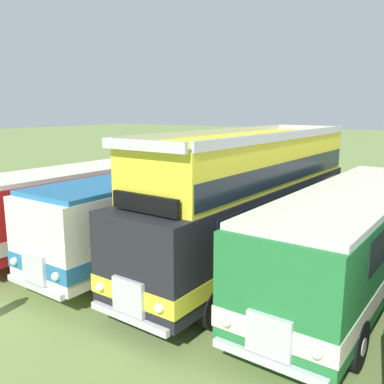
% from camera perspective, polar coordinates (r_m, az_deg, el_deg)
% --- Properties ---
extents(ground_plane, '(200.00, 200.00, 0.00)m').
position_cam_1_polar(ground_plane, '(13.46, 13.79, -11.58)').
color(ground_plane, '#7A934C').
extents(bus_first_in_row, '(2.91, 11.08, 2.99)m').
position_cam_1_polar(bus_first_in_row, '(17.16, -12.17, -0.38)').
color(bus_first_in_row, red).
rests_on(bus_first_in_row, ground).
extents(bus_second_in_row, '(2.85, 11.65, 2.99)m').
position_cam_1_polar(bus_second_in_row, '(15.31, -2.82, -1.53)').
color(bus_second_in_row, silver).
rests_on(bus_second_in_row, ground).
extents(bus_third_in_row, '(2.97, 11.12, 4.52)m').
position_cam_1_polar(bus_third_in_row, '(13.47, 8.05, -0.79)').
color(bus_third_in_row, black).
rests_on(bus_third_in_row, ground).
extents(bus_fourth_in_row, '(2.96, 10.88, 2.99)m').
position_cam_1_polar(bus_fourth_in_row, '(12.64, 21.35, -5.12)').
color(bus_fourth_in_row, '#237538').
rests_on(bus_fourth_in_row, ground).
extents(rope_fence_line, '(22.22, 0.08, 1.05)m').
position_cam_1_polar(rope_fence_line, '(22.68, 22.74, -1.01)').
color(rope_fence_line, '#8C704C').
rests_on(rope_fence_line, ground).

